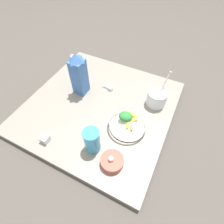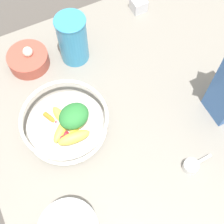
{
  "view_description": "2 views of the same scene",
  "coord_description": "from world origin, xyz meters",
  "px_view_note": "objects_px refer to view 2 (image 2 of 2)",
  "views": [
    {
      "loc": [
        0.64,
        0.41,
        0.92
      ],
      "look_at": [
        0.05,
        0.12,
        0.09
      ],
      "focal_mm": 28.0,
      "sensor_mm": 36.0,
      "label": 1
    },
    {
      "loc": [
        -0.29,
        0.28,
        0.81
      ],
      "look_at": [
        0.02,
        0.13,
        0.13
      ],
      "focal_mm": 50.0,
      "sensor_mm": 36.0,
      "label": 2
    }
  ],
  "objects_px": {
    "fruit_bowl": "(66,122)",
    "drinking_cup": "(73,39)",
    "garlic_bowl": "(28,59)",
    "spice_jar": "(138,5)"
  },
  "relations": [
    {
      "from": "fruit_bowl",
      "to": "drinking_cup",
      "type": "bearing_deg",
      "value": -28.23
    },
    {
      "from": "spice_jar",
      "to": "garlic_bowl",
      "type": "xyz_separation_m",
      "value": [
        -0.05,
        0.4,
        0.0
      ]
    },
    {
      "from": "fruit_bowl",
      "to": "drinking_cup",
      "type": "relative_size",
      "value": 1.48
    },
    {
      "from": "fruit_bowl",
      "to": "garlic_bowl",
      "type": "relative_size",
      "value": 1.9
    },
    {
      "from": "garlic_bowl",
      "to": "spice_jar",
      "type": "bearing_deg",
      "value": -82.85
    },
    {
      "from": "drinking_cup",
      "to": "garlic_bowl",
      "type": "distance_m",
      "value": 0.15
    },
    {
      "from": "garlic_bowl",
      "to": "fruit_bowl",
      "type": "bearing_deg",
      "value": -175.44
    },
    {
      "from": "drinking_cup",
      "to": "fruit_bowl",
      "type": "bearing_deg",
      "value": 151.77
    },
    {
      "from": "fruit_bowl",
      "to": "spice_jar",
      "type": "height_order",
      "value": "fruit_bowl"
    },
    {
      "from": "fruit_bowl",
      "to": "spice_jar",
      "type": "distance_m",
      "value": 0.48
    }
  ]
}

